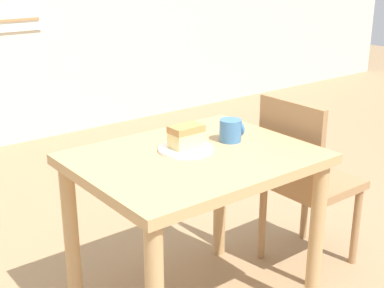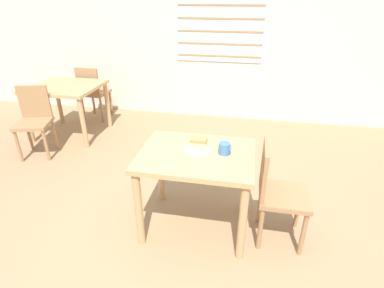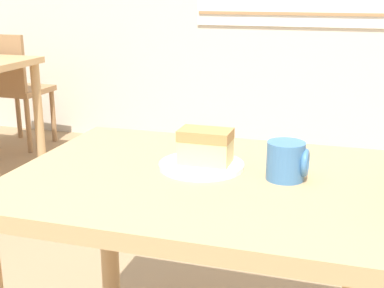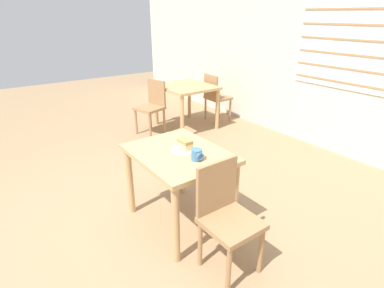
{
  "view_description": "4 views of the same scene",
  "coord_description": "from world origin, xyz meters",
  "px_view_note": "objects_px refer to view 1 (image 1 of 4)",
  "views": [
    {
      "loc": [
        -1.1,
        -1.05,
        1.4
      ],
      "look_at": [
        0.1,
        0.48,
        0.73
      ],
      "focal_mm": 50.0,
      "sensor_mm": 36.0,
      "label": 1
    },
    {
      "loc": [
        0.43,
        -1.55,
        1.81
      ],
      "look_at": [
        0.03,
        0.46,
        0.76
      ],
      "focal_mm": 28.0,
      "sensor_mm": 36.0,
      "label": 2
    },
    {
      "loc": [
        0.42,
        -0.73,
        1.14
      ],
      "look_at": [
        0.06,
        0.45,
        0.78
      ],
      "focal_mm": 50.0,
      "sensor_mm": 36.0,
      "label": 3
    },
    {
      "loc": [
        1.98,
        -0.81,
        1.76
      ],
      "look_at": [
        0.12,
        0.54,
        0.76
      ],
      "focal_mm": 28.0,
      "sensor_mm": 36.0,
      "label": 4
    }
  ],
  "objects_px": {
    "dining_table_near": "(194,183)",
    "plate": "(186,149)",
    "coffee_mug": "(231,130)",
    "cake_slice": "(186,136)",
    "chair_near_window": "(304,177)"
  },
  "relations": [
    {
      "from": "plate",
      "to": "coffee_mug",
      "type": "distance_m",
      "value": 0.22
    },
    {
      "from": "dining_table_near",
      "to": "cake_slice",
      "type": "xyz_separation_m",
      "value": [
        0.01,
        0.06,
        0.17
      ]
    },
    {
      "from": "dining_table_near",
      "to": "plate",
      "type": "height_order",
      "value": "plate"
    },
    {
      "from": "dining_table_near",
      "to": "chair_near_window",
      "type": "bearing_deg",
      "value": -1.73
    },
    {
      "from": "cake_slice",
      "to": "dining_table_near",
      "type": "bearing_deg",
      "value": -95.96
    },
    {
      "from": "plate",
      "to": "coffee_mug",
      "type": "bearing_deg",
      "value": -5.7
    },
    {
      "from": "coffee_mug",
      "to": "dining_table_near",
      "type": "bearing_deg",
      "value": -171.79
    },
    {
      "from": "cake_slice",
      "to": "coffee_mug",
      "type": "distance_m",
      "value": 0.21
    },
    {
      "from": "plate",
      "to": "cake_slice",
      "type": "xyz_separation_m",
      "value": [
        0.01,
        0.01,
        0.05
      ]
    },
    {
      "from": "plate",
      "to": "cake_slice",
      "type": "bearing_deg",
      "value": 41.54
    },
    {
      "from": "plate",
      "to": "cake_slice",
      "type": "distance_m",
      "value": 0.05
    },
    {
      "from": "dining_table_near",
      "to": "cake_slice",
      "type": "distance_m",
      "value": 0.18
    },
    {
      "from": "dining_table_near",
      "to": "cake_slice",
      "type": "height_order",
      "value": "cake_slice"
    },
    {
      "from": "dining_table_near",
      "to": "plate",
      "type": "xyz_separation_m",
      "value": [
        -0.0,
        0.05,
        0.13
      ]
    },
    {
      "from": "coffee_mug",
      "to": "cake_slice",
      "type": "bearing_deg",
      "value": 172.15
    }
  ]
}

